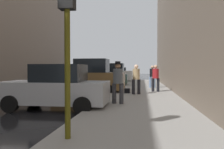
% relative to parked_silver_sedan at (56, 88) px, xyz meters
% --- Properties ---
extents(ground_plane, '(120.00, 120.00, 0.00)m').
position_rel_parked_silver_sedan_xyz_m(ground_plane, '(-2.65, 0.97, -0.85)').
color(ground_plane, black).
extents(sidewalk, '(4.00, 40.00, 0.15)m').
position_rel_parked_silver_sedan_xyz_m(sidewalk, '(3.35, 0.97, -0.77)').
color(sidewalk, gray).
rests_on(sidewalk, ground_plane).
extents(parked_silver_sedan, '(4.22, 2.09, 1.79)m').
position_rel_parked_silver_sedan_xyz_m(parked_silver_sedan, '(0.00, 0.00, 0.00)').
color(parked_silver_sedan, '#B7BABF').
rests_on(parked_silver_sedan, ground_plane).
extents(parked_bronze_suv, '(4.62, 2.10, 2.25)m').
position_rel_parked_silver_sedan_xyz_m(parked_bronze_suv, '(-0.00, 5.65, 0.18)').
color(parked_bronze_suv, brown).
rests_on(parked_bronze_suv, ground_plane).
extents(parked_dark_green_sedan, '(4.21, 2.07, 1.79)m').
position_rel_parked_silver_sedan_xyz_m(parked_dark_green_sedan, '(0.00, 11.69, 0.00)').
color(parked_dark_green_sedan, '#193828').
rests_on(parked_dark_green_sedan, ground_plane).
extents(parked_white_van, '(4.65, 2.16, 2.25)m').
position_rel_parked_silver_sedan_xyz_m(parked_white_van, '(-0.00, 17.64, 0.18)').
color(parked_white_van, silver).
rests_on(parked_white_van, ground_plane).
extents(parked_blue_sedan, '(4.25, 2.14, 1.79)m').
position_rel_parked_silver_sedan_xyz_m(parked_blue_sedan, '(-0.00, 22.85, 0.00)').
color(parked_blue_sedan, navy).
rests_on(parked_blue_sedan, ground_plane).
extents(fire_hydrant, '(0.42, 0.22, 0.70)m').
position_rel_parked_silver_sedan_xyz_m(fire_hydrant, '(1.80, 6.07, -0.35)').
color(fire_hydrant, red).
rests_on(fire_hydrant, sidewalk).
extents(traffic_light, '(0.32, 0.32, 3.60)m').
position_rel_parked_silver_sedan_xyz_m(traffic_light, '(1.85, -3.91, 1.91)').
color(traffic_light, '#514C0F').
rests_on(traffic_light, sidewalk).
extents(pedestrian_in_red_jacket, '(0.51, 0.43, 1.71)m').
position_rel_parked_silver_sedan_xyz_m(pedestrian_in_red_jacket, '(4.25, 5.88, 0.26)').
color(pedestrian_in_red_jacket, black).
rests_on(pedestrian_in_red_jacket, sidewalk).
extents(pedestrian_in_tan_coat, '(0.52, 0.46, 1.71)m').
position_rel_parked_silver_sedan_xyz_m(pedestrian_in_tan_coat, '(3.06, 4.31, 0.26)').
color(pedestrian_in_tan_coat, black).
rests_on(pedestrian_in_tan_coat, sidewalk).
extents(pedestrian_in_jeans, '(0.52, 0.47, 1.71)m').
position_rel_parked_silver_sedan_xyz_m(pedestrian_in_jeans, '(4.18, 8.76, 0.26)').
color(pedestrian_in_jeans, '#728CB2').
rests_on(pedestrian_in_jeans, sidewalk).
extents(pedestrian_with_beanie, '(0.53, 0.48, 1.78)m').
position_rel_parked_silver_sedan_xyz_m(pedestrian_with_beanie, '(2.39, 0.78, 0.29)').
color(pedestrian_with_beanie, '#333338').
rests_on(pedestrian_with_beanie, sidewalk).
extents(duffel_bag, '(0.32, 0.44, 0.28)m').
position_rel_parked_silver_sedan_xyz_m(duffel_bag, '(2.51, 4.83, -0.56)').
color(duffel_bag, black).
rests_on(duffel_bag, sidewalk).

